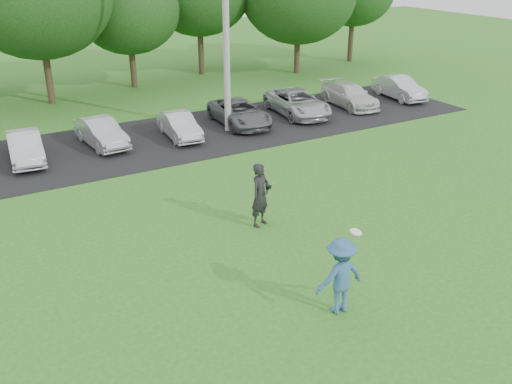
# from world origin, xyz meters

# --- Properties ---
(ground) EXTENTS (100.00, 100.00, 0.00)m
(ground) POSITION_xyz_m (0.00, 0.00, 0.00)
(ground) COLOR #287120
(ground) RESTS_ON ground
(parking_lot) EXTENTS (32.00, 6.50, 0.03)m
(parking_lot) POSITION_xyz_m (0.00, 13.00, 0.01)
(parking_lot) COLOR black
(parking_lot) RESTS_ON ground
(utility_pole) EXTENTS (0.28, 0.28, 9.24)m
(utility_pole) POSITION_xyz_m (3.85, 12.70, 4.62)
(utility_pole) COLOR #A09F9B
(utility_pole) RESTS_ON ground
(frisbee_player) EXTENTS (1.22, 0.73, 2.07)m
(frisbee_player) POSITION_xyz_m (-0.28, -0.78, 0.93)
(frisbee_player) COLOR #346192
(frisbee_player) RESTS_ON ground
(camera_bystander) EXTENTS (0.84, 0.72, 1.95)m
(camera_bystander) POSITION_xyz_m (0.37, 3.88, 0.98)
(camera_bystander) COLOR black
(camera_bystander) RESTS_ON ground
(parked_cars) EXTENTS (30.79, 4.98, 1.21)m
(parked_cars) POSITION_xyz_m (0.84, 13.10, 0.60)
(parked_cars) COLOR silver
(parked_cars) RESTS_ON parking_lot
(tree_row) EXTENTS (42.39, 9.85, 8.64)m
(tree_row) POSITION_xyz_m (1.51, 22.76, 4.91)
(tree_row) COLOR #38281C
(tree_row) RESTS_ON ground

